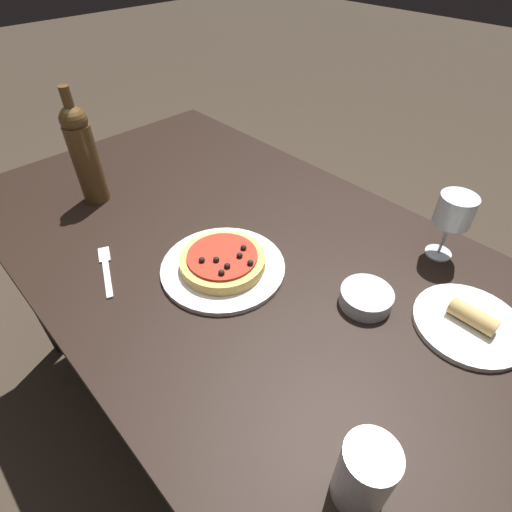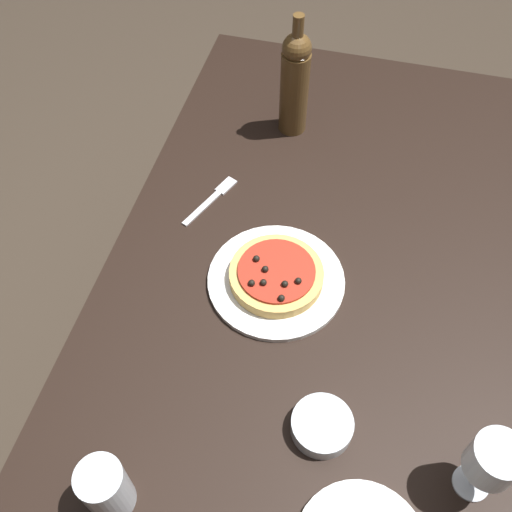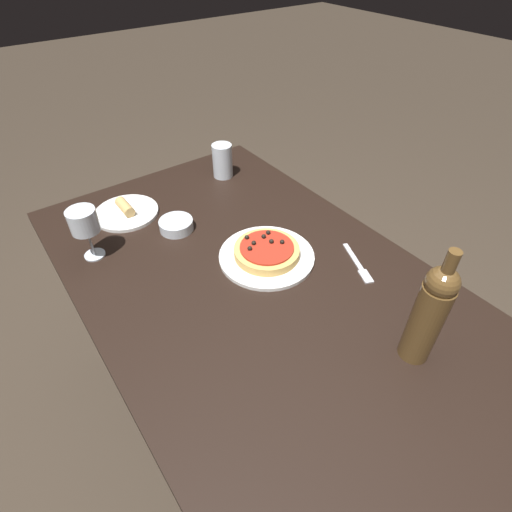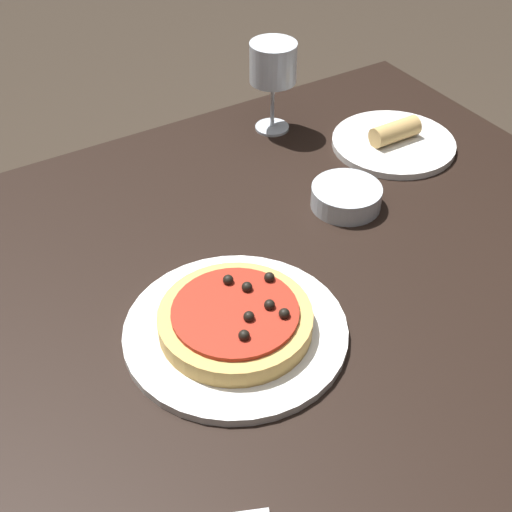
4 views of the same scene
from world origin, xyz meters
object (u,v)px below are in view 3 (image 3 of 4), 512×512
(pizza, at_px, (267,251))
(fork, at_px, (359,265))
(side_plate, at_px, (126,212))
(side_bowl, at_px, (176,225))
(water_cup, at_px, (222,161))
(dining_table, at_px, (259,304))
(dinner_plate, at_px, (267,256))
(wine_bottle, at_px, (429,313))
(wine_glass, at_px, (84,222))

(pizza, distance_m, fork, 0.27)
(fork, xyz_separation_m, side_plate, (-0.66, -0.45, 0.01))
(side_bowl, bearing_deg, side_plate, -151.11)
(water_cup, bearing_deg, dining_table, -23.24)
(water_cup, distance_m, fork, 0.69)
(side_bowl, distance_m, side_plate, 0.20)
(dinner_plate, height_order, side_plate, side_plate)
(pizza, relative_size, wine_bottle, 0.62)
(pizza, distance_m, water_cup, 0.52)
(wine_glass, xyz_separation_m, side_plate, (-0.15, 0.16, -0.11))
(dinner_plate, distance_m, side_bowl, 0.33)
(pizza, bearing_deg, dining_table, -47.85)
(dining_table, distance_m, dinner_plate, 0.14)
(dining_table, bearing_deg, side_plate, -162.53)
(pizza, xyz_separation_m, wine_glass, (-0.32, -0.41, 0.10))
(dining_table, bearing_deg, water_cup, 156.76)
(side_bowl, distance_m, fork, 0.59)
(wine_bottle, distance_m, water_cup, 0.98)
(dining_table, xyz_separation_m, side_bowl, (-0.36, -0.07, 0.11))
(side_bowl, bearing_deg, water_cup, 123.10)
(wine_glass, distance_m, side_plate, 0.25)
(dining_table, relative_size, dinner_plate, 5.22)
(dining_table, distance_m, wine_bottle, 0.49)
(pizza, xyz_separation_m, wine_bottle, (0.48, 0.07, 0.11))
(wine_bottle, relative_size, water_cup, 2.44)
(dinner_plate, height_order, side_bowl, side_bowl)
(pizza, bearing_deg, wine_bottle, 8.42)
(pizza, height_order, wine_bottle, wine_bottle)
(wine_bottle, bearing_deg, pizza, -171.58)
(pizza, distance_m, wine_glass, 0.53)
(side_plate, bearing_deg, wine_bottle, 18.75)
(side_plate, bearing_deg, fork, 34.16)
(wine_bottle, height_order, side_bowl, wine_bottle)
(wine_bottle, height_order, side_plate, wine_bottle)
(dinner_plate, height_order, pizza, pizza)
(water_cup, relative_size, fork, 0.76)
(dinner_plate, xyz_separation_m, wine_glass, (-0.32, -0.41, 0.12))
(pizza, xyz_separation_m, side_bowl, (-0.29, -0.15, -0.01))
(wine_glass, bearing_deg, wine_bottle, 31.37)
(dinner_plate, bearing_deg, side_plate, -151.88)
(dinner_plate, relative_size, fork, 1.69)
(water_cup, bearing_deg, wine_glass, -73.13)
(side_bowl, bearing_deg, fork, 35.98)
(dinner_plate, bearing_deg, wine_glass, -127.52)
(wine_glass, xyz_separation_m, side_bowl, (0.03, 0.26, -0.11))
(dinner_plate, bearing_deg, pizza, 171.50)
(wine_bottle, height_order, fork, wine_bottle)
(fork, bearing_deg, wine_glass, -106.82)
(side_bowl, xyz_separation_m, side_plate, (-0.18, -0.10, -0.01))
(dining_table, height_order, wine_bottle, wine_bottle)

